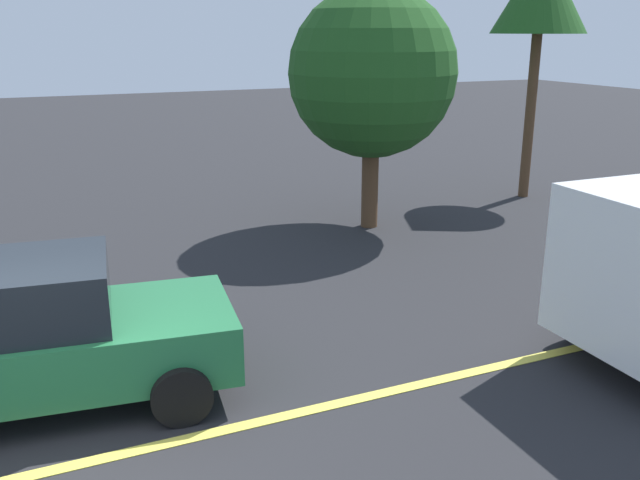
{
  "coord_description": "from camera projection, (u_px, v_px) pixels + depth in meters",
  "views": [
    {
      "loc": [
        0.18,
        -6.01,
        3.94
      ],
      "look_at": [
        3.3,
        1.05,
        1.56
      ],
      "focal_mm": 38.44,
      "sensor_mm": 36.0,
      "label": 1
    }
  ],
  "objects": [
    {
      "name": "car_green_near_curb",
      "position": [
        30.0,
        335.0,
        7.3
      ],
      "size": [
        4.35,
        2.34,
        1.64
      ],
      "color": "#236B3D",
      "rests_on": "ground_plane"
    },
    {
      "name": "tree_left_verge",
      "position": [
        372.0,
        73.0,
        13.43
      ],
      "size": [
        3.34,
        3.34,
        4.8
      ],
      "color": "#513823",
      "rests_on": "ground_plane"
    },
    {
      "name": "lane_marking_centre",
      "position": [
        334.0,
        405.0,
        7.5
      ],
      "size": [
        28.0,
        0.16,
        0.01
      ],
      "primitive_type": "cube",
      "color": "#E0D14C"
    },
    {
      "name": "ground_plane",
      "position": [
        41.0,
        474.0,
        6.34
      ],
      "size": [
        80.0,
        80.0,
        0.0
      ],
      "primitive_type": "plane",
      "color": "#262628"
    }
  ]
}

